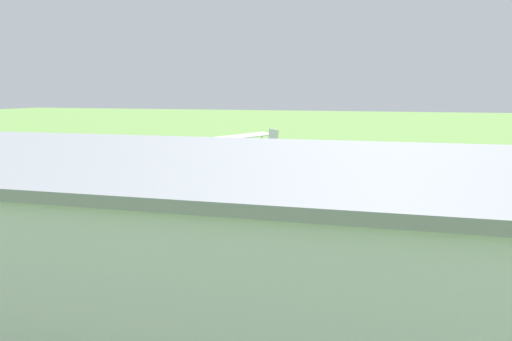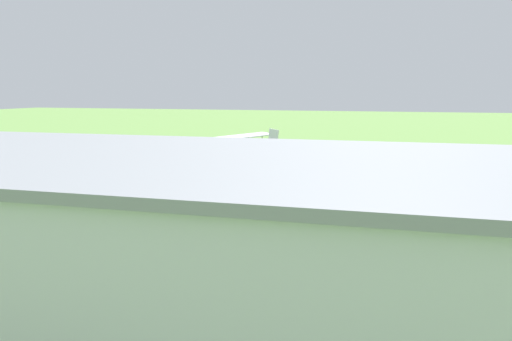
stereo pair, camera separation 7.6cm
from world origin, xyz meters
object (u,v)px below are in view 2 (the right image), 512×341
Objects in this scene: person_near_hangar_door at (33,210)px; person_by_parked_cars at (422,219)px; hangar at (187,244)px; car_red at (13,202)px; biplane at (250,145)px; car_black at (91,208)px; person_walking_on_apron at (437,226)px; person_crossing_taxiway at (370,217)px.

person_near_hangar_door is 1.05× the size of person_by_parked_cars.
hangar is at bearing 65.46° from person_by_parked_cars.
car_red is 2.51× the size of person_near_hangar_door.
person_near_hangar_door is (11.23, 19.17, -3.53)m from biplane.
biplane is 22.49m from person_near_hangar_door.
person_walking_on_apron is (-25.85, -2.16, -0.02)m from car_black.
person_crossing_taxiway is (-13.61, 13.51, -3.55)m from biplane.
person_by_parked_cars is at bearing -172.00° from car_red.
person_by_parked_cars is (-24.84, -4.12, -0.04)m from car_black.
person_near_hangar_door is 1.02× the size of person_walking_on_apron.
person_crossing_taxiway is (-21.22, -3.48, -0.02)m from car_black.
biplane reaches higher than car_red.
hangar is at bearing 145.55° from car_red.
person_near_hangar_door is at bearing 8.38° from person_walking_on_apron.
biplane is at bearing -120.36° from person_near_hangar_door.
person_near_hangar_door is (-3.54, 1.81, -0.04)m from car_red.
car_red reaches higher than person_crossing_taxiway.
biplane is 5.58× the size of person_crossing_taxiway.
car_red is at bearing 7.73° from person_crossing_taxiway.
person_by_parked_cars is at bearing -114.54° from hangar.
person_walking_on_apron is at bearing 117.18° from person_by_parked_cars.
hangar is 21.04m from person_walking_on_apron.
car_black is 2.70× the size of person_walking_on_apron.
person_near_hangar_door is (19.26, -13.83, -2.86)m from hangar.
hangar is 22.33m from person_by_parked_cars.
car_red is (14.76, 17.36, -3.49)m from biplane.
person_walking_on_apron is (-4.63, 1.32, 0.00)m from person_crossing_taxiway.
person_crossing_taxiway is at bearing 10.09° from person_by_parked_cars.
car_black is 25.94m from person_walking_on_apron.
biplane is 19.51m from person_crossing_taxiway.
biplane is 23.78m from person_walking_on_apron.
car_black is 4.23m from person_near_hangar_door.
car_black is at bearing -176.99° from car_red.
car_black is 21.50m from person_crossing_taxiway.
person_crossing_taxiway is at bearing 135.22° from biplane.
hangar is 23.89m from person_near_hangar_door.
car_red is at bearing 3.01° from car_black.
hangar is 8.63× the size of car_black.
biplane is 23.06m from car_red.
person_crossing_taxiway is at bearing -167.17° from person_near_hangar_door.
car_black is 7.16m from car_red.
person_near_hangar_door is at bearing 152.92° from car_red.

